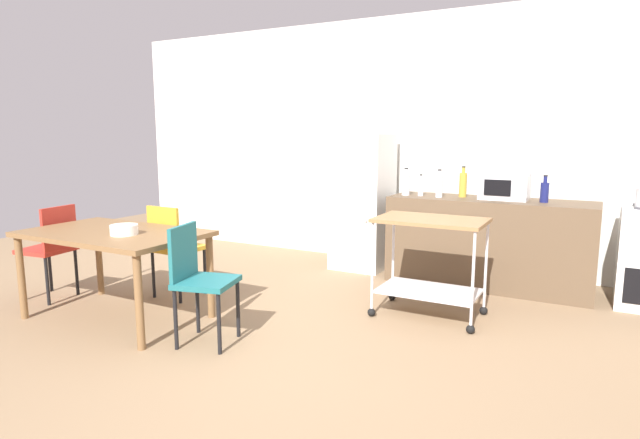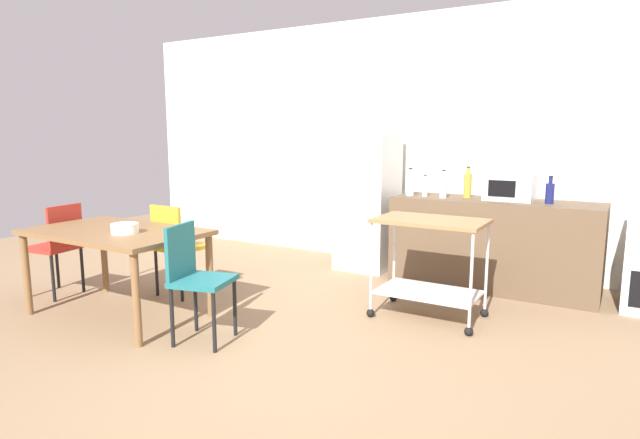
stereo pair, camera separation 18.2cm
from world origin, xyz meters
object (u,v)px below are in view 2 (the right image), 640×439
(refrigerator, at_px, (368,202))
(bottle_sparkling_water, at_px, (468,185))
(chair_mustard, at_px, (176,243))
(microwave, at_px, (510,187))
(dining_table, at_px, (116,239))
(bottle_sesame_oil, at_px, (410,184))
(bottle_soda, at_px, (550,193))
(bottle_olive_oil, at_px, (425,188))
(kitchen_cart, at_px, (430,252))
(chair_red, at_px, (58,243))
(bottle_soy_sauce, at_px, (443,186))
(chair_teal, at_px, (195,274))
(fruit_bowl, at_px, (125,228))

(refrigerator, bearing_deg, bottle_sparkling_water, -2.62)
(chair_mustard, relative_size, microwave, 1.93)
(dining_table, relative_size, chair_mustard, 1.69)
(refrigerator, height_order, bottle_sesame_oil, refrigerator)
(dining_table, xyz_separation_m, bottle_soda, (3.07, 2.46, 0.33))
(bottle_soda, bearing_deg, bottle_olive_oil, -178.11)
(kitchen_cart, relative_size, bottle_sparkling_water, 2.85)
(chair_red, relative_size, chair_mustard, 1.00)
(dining_table, xyz_separation_m, refrigerator, (1.12, 2.58, 0.10))
(bottle_soy_sauce, bearing_deg, chair_red, -142.74)
(bottle_sparkling_water, bearing_deg, bottle_soda, -5.13)
(chair_mustard, bearing_deg, refrigerator, -118.08)
(chair_red, xyz_separation_m, microwave, (3.65, 2.45, 0.51))
(chair_teal, height_order, kitchen_cart, chair_teal)
(refrigerator, height_order, bottle_olive_oil, refrigerator)
(bottle_sesame_oil, xyz_separation_m, microwave, (0.99, 0.13, 0.01))
(fruit_bowl, bearing_deg, bottle_soda, 41.33)
(bottle_soy_sauce, height_order, microwave, bottle_soy_sauce)
(bottle_olive_oil, bearing_deg, chair_mustard, -136.16)
(bottle_soy_sauce, bearing_deg, chair_mustard, -139.77)
(bottle_sesame_oil, bearing_deg, bottle_soy_sauce, -3.20)
(dining_table, relative_size, fruit_bowl, 6.92)
(chair_mustard, xyz_separation_m, microwave, (2.67, 1.88, 0.51))
(dining_table, relative_size, bottle_soda, 5.71)
(chair_red, relative_size, bottle_soy_sauce, 3.08)
(chair_mustard, bearing_deg, bottle_soy_sauce, -138.20)
(chair_mustard, relative_size, bottle_sparkling_water, 2.78)
(chair_red, xyz_separation_m, bottle_soda, (4.02, 2.37, 0.49))
(chair_red, relative_size, microwave, 1.93)
(fruit_bowl, bearing_deg, microwave, 46.20)
(chair_teal, relative_size, chair_mustard, 1.00)
(chair_mustard, xyz_separation_m, bottle_olive_oil, (1.84, 1.76, 0.47))
(chair_mustard, xyz_separation_m, bottle_soy_sauce, (2.04, 1.73, 0.51))
(dining_table, height_order, bottle_sparkling_water, bottle_sparkling_water)
(chair_mustard, distance_m, microwave, 3.30)
(chair_mustard, height_order, bottle_sparkling_water, bottle_sparkling_water)
(chair_teal, distance_m, refrigerator, 2.68)
(chair_red, bearing_deg, fruit_bowl, 75.26)
(bottle_soda, bearing_deg, chair_red, -149.46)
(dining_table, relative_size, chair_red, 1.69)
(dining_table, bearing_deg, bottle_sparkling_water, 48.04)
(dining_table, height_order, kitchen_cart, kitchen_cart)
(kitchen_cart, bearing_deg, fruit_bowl, -146.94)
(bottle_sesame_oil, xyz_separation_m, fruit_bowl, (-1.50, -2.47, -0.23))
(bottle_soda, xyz_separation_m, fruit_bowl, (-2.87, -2.52, -0.21))
(bottle_sesame_oil, bearing_deg, bottle_sparkling_water, 12.29)
(chair_mustard, height_order, bottle_sesame_oil, bottle_sesame_oil)
(refrigerator, height_order, bottle_soda, refrigerator)
(bottle_soy_sauce, xyz_separation_m, microwave, (0.62, 0.15, 0.01))
(dining_table, bearing_deg, chair_red, 174.89)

